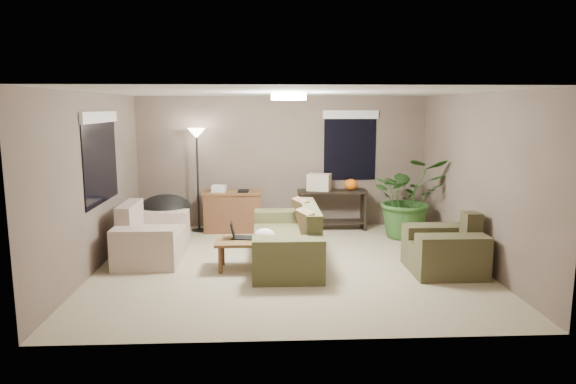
{
  "coord_description": "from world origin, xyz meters",
  "views": [
    {
      "loc": [
        -0.36,
        -7.29,
        2.3
      ],
      "look_at": [
        0.0,
        0.2,
        1.05
      ],
      "focal_mm": 32.0,
      "sensor_mm": 36.0,
      "label": 1
    }
  ],
  "objects_px": {
    "armchair": "(445,251)",
    "papasan_chair": "(165,214)",
    "desk": "(233,211)",
    "main_sofa": "(288,243)",
    "cat_scratching_post": "(447,253)",
    "houseplant": "(408,206)",
    "coffee_table": "(251,244)",
    "console_table": "(332,207)",
    "loveseat": "(151,238)",
    "floor_lamp": "(197,146)"
  },
  "relations": [
    {
      "from": "armchair",
      "to": "cat_scratching_post",
      "type": "height_order",
      "value": "armchair"
    },
    {
      "from": "houseplant",
      "to": "cat_scratching_post",
      "type": "distance_m",
      "value": 1.79
    },
    {
      "from": "papasan_chair",
      "to": "houseplant",
      "type": "relative_size",
      "value": 0.76
    },
    {
      "from": "armchair",
      "to": "houseplant",
      "type": "height_order",
      "value": "houseplant"
    },
    {
      "from": "main_sofa",
      "to": "desk",
      "type": "bearing_deg",
      "value": 115.61
    },
    {
      "from": "loveseat",
      "to": "papasan_chair",
      "type": "bearing_deg",
      "value": 88.27
    },
    {
      "from": "main_sofa",
      "to": "coffee_table",
      "type": "xyz_separation_m",
      "value": [
        -0.56,
        -0.3,
        0.06
      ]
    },
    {
      "from": "armchair",
      "to": "console_table",
      "type": "distance_m",
      "value": 2.89
    },
    {
      "from": "armchair",
      "to": "papasan_chair",
      "type": "height_order",
      "value": "armchair"
    },
    {
      "from": "loveseat",
      "to": "console_table",
      "type": "bearing_deg",
      "value": 29.08
    },
    {
      "from": "console_table",
      "to": "papasan_chair",
      "type": "bearing_deg",
      "value": -168.01
    },
    {
      "from": "loveseat",
      "to": "cat_scratching_post",
      "type": "xyz_separation_m",
      "value": [
        4.39,
        -0.71,
        -0.08
      ]
    },
    {
      "from": "floor_lamp",
      "to": "armchair",
      "type": "bearing_deg",
      "value": -34.68
    },
    {
      "from": "cat_scratching_post",
      "to": "houseplant",
      "type": "bearing_deg",
      "value": 93.27
    },
    {
      "from": "desk",
      "to": "floor_lamp",
      "type": "xyz_separation_m",
      "value": [
        -0.64,
        0.07,
        1.22
      ]
    },
    {
      "from": "desk",
      "to": "coffee_table",
      "type": "bearing_deg",
      "value": -80.39
    },
    {
      "from": "armchair",
      "to": "main_sofa",
      "type": "bearing_deg",
      "value": 165.29
    },
    {
      "from": "console_table",
      "to": "cat_scratching_post",
      "type": "relative_size",
      "value": 2.6
    },
    {
      "from": "desk",
      "to": "cat_scratching_post",
      "type": "relative_size",
      "value": 2.2
    },
    {
      "from": "loveseat",
      "to": "console_table",
      "type": "height_order",
      "value": "loveseat"
    },
    {
      "from": "main_sofa",
      "to": "cat_scratching_post",
      "type": "xyz_separation_m",
      "value": [
        2.29,
        -0.37,
        -0.08
      ]
    },
    {
      "from": "papasan_chair",
      "to": "console_table",
      "type": "bearing_deg",
      "value": 11.99
    },
    {
      "from": "coffee_table",
      "to": "console_table",
      "type": "height_order",
      "value": "console_table"
    },
    {
      "from": "coffee_table",
      "to": "console_table",
      "type": "xyz_separation_m",
      "value": [
        1.48,
        2.32,
        0.08
      ]
    },
    {
      "from": "loveseat",
      "to": "desk",
      "type": "bearing_deg",
      "value": 54.1
    },
    {
      "from": "loveseat",
      "to": "coffee_table",
      "type": "bearing_deg",
      "value": -22.41
    },
    {
      "from": "main_sofa",
      "to": "console_table",
      "type": "relative_size",
      "value": 1.69
    },
    {
      "from": "armchair",
      "to": "console_table",
      "type": "relative_size",
      "value": 0.77
    },
    {
      "from": "main_sofa",
      "to": "armchair",
      "type": "distance_m",
      "value": 2.25
    },
    {
      "from": "cat_scratching_post",
      "to": "coffee_table",
      "type": "bearing_deg",
      "value": 178.62
    },
    {
      "from": "desk",
      "to": "floor_lamp",
      "type": "bearing_deg",
      "value": 173.41
    },
    {
      "from": "armchair",
      "to": "desk",
      "type": "xyz_separation_m",
      "value": [
        -3.11,
        2.53,
        0.08
      ]
    },
    {
      "from": "console_table",
      "to": "cat_scratching_post",
      "type": "bearing_deg",
      "value": -60.37
    },
    {
      "from": "desk",
      "to": "cat_scratching_post",
      "type": "height_order",
      "value": "desk"
    },
    {
      "from": "desk",
      "to": "console_table",
      "type": "xyz_separation_m",
      "value": [
        1.86,
        0.07,
        0.06
      ]
    },
    {
      "from": "floor_lamp",
      "to": "houseplant",
      "type": "height_order",
      "value": "floor_lamp"
    },
    {
      "from": "console_table",
      "to": "houseplant",
      "type": "xyz_separation_m",
      "value": [
        1.26,
        -0.64,
        0.12
      ]
    },
    {
      "from": "papasan_chair",
      "to": "houseplant",
      "type": "bearing_deg",
      "value": -0.11
    },
    {
      "from": "armchair",
      "to": "cat_scratching_post",
      "type": "distance_m",
      "value": 0.25
    },
    {
      "from": "desk",
      "to": "main_sofa",
      "type": "bearing_deg",
      "value": -64.39
    },
    {
      "from": "coffee_table",
      "to": "cat_scratching_post",
      "type": "distance_m",
      "value": 2.85
    },
    {
      "from": "main_sofa",
      "to": "loveseat",
      "type": "xyz_separation_m",
      "value": [
        -2.1,
        0.34,
        0.0
      ]
    },
    {
      "from": "desk",
      "to": "console_table",
      "type": "relative_size",
      "value": 0.85
    },
    {
      "from": "loveseat",
      "to": "houseplant",
      "type": "height_order",
      "value": "houseplant"
    },
    {
      "from": "loveseat",
      "to": "console_table",
      "type": "relative_size",
      "value": 1.23
    },
    {
      "from": "papasan_chair",
      "to": "houseplant",
      "type": "distance_m",
      "value": 4.26
    },
    {
      "from": "main_sofa",
      "to": "loveseat",
      "type": "height_order",
      "value": "same"
    },
    {
      "from": "main_sofa",
      "to": "floor_lamp",
      "type": "xyz_separation_m",
      "value": [
        -1.58,
        2.03,
        1.3
      ]
    },
    {
      "from": "main_sofa",
      "to": "desk",
      "type": "relative_size",
      "value": 2.0
    },
    {
      "from": "coffee_table",
      "to": "main_sofa",
      "type": "bearing_deg",
      "value": 28.33
    }
  ]
}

